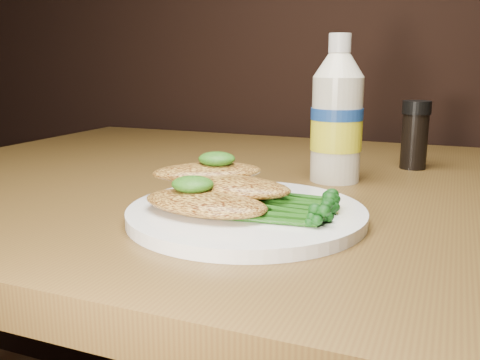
% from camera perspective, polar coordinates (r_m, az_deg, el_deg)
% --- Properties ---
extents(plate, '(0.24, 0.24, 0.01)m').
position_cam_1_polar(plate, '(0.54, 0.70, -3.68)').
color(plate, white).
rests_on(plate, dining_table).
extents(chicken_front, '(0.14, 0.08, 0.02)m').
position_cam_1_polar(chicken_front, '(0.51, -3.82, -2.52)').
color(chicken_front, gold).
rests_on(chicken_front, plate).
extents(chicken_mid, '(0.14, 0.08, 0.02)m').
position_cam_1_polar(chicken_mid, '(0.55, -0.78, -0.67)').
color(chicken_mid, gold).
rests_on(chicken_mid, plate).
extents(chicken_back, '(0.14, 0.12, 0.02)m').
position_cam_1_polar(chicken_back, '(0.58, -3.55, 0.89)').
color(chicken_back, gold).
rests_on(chicken_back, plate).
extents(pesto_front, '(0.05, 0.04, 0.02)m').
position_cam_1_polar(pesto_front, '(0.53, -5.18, -0.46)').
color(pesto_front, black).
rests_on(pesto_front, chicken_front).
extents(pesto_back, '(0.05, 0.04, 0.02)m').
position_cam_1_polar(pesto_back, '(0.58, -2.54, 2.31)').
color(pesto_back, black).
rests_on(pesto_back, chicken_back).
extents(broccolini_bundle, '(0.13, 0.11, 0.02)m').
position_cam_1_polar(broccolini_bundle, '(0.52, 4.63, -2.63)').
color(broccolini_bundle, '#1A4C10').
rests_on(broccolini_bundle, plate).
extents(mayo_bottle, '(0.07, 0.07, 0.19)m').
position_cam_1_polar(mayo_bottle, '(0.71, 10.53, 7.60)').
color(mayo_bottle, beige).
rests_on(mayo_bottle, dining_table).
extents(pepper_grinder, '(0.05, 0.05, 0.10)m').
position_cam_1_polar(pepper_grinder, '(0.83, 18.49, 4.66)').
color(pepper_grinder, black).
rests_on(pepper_grinder, dining_table).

